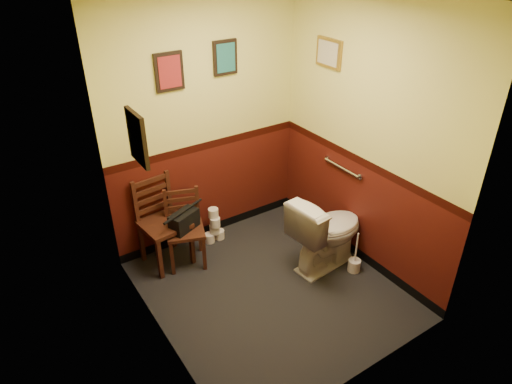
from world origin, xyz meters
The scene contains 16 objects.
floor centered at (0.00, 0.00, 0.00)m, with size 2.20×2.40×0.00m, color black.
wall_back centered at (0.00, 1.20, 1.35)m, with size 2.20×2.70×0.00m, color #49130D.
wall_front centered at (0.00, -1.20, 1.35)m, with size 2.20×2.70×0.00m, color #49130D.
wall_left centered at (-1.10, 0.00, 1.35)m, with size 2.40×2.70×0.00m, color #49130D.
wall_right centered at (1.10, 0.00, 1.35)m, with size 2.40×2.70×0.00m, color #49130D.
grab_bar centered at (1.07, 0.25, 0.95)m, with size 0.05×0.56×0.06m.
framed_print_back_a centered at (-0.35, 1.18, 1.95)m, with size 0.28×0.04×0.36m.
framed_print_back_b centered at (0.25, 1.18, 2.00)m, with size 0.26×0.04×0.34m.
framed_print_left centered at (-1.08, 0.10, 1.85)m, with size 0.04×0.30×0.38m.
framed_print_right centered at (1.08, 0.60, 2.05)m, with size 0.04×0.34×0.28m.
toilet centered at (0.72, 0.02, 0.41)m, with size 0.47×0.84×0.82m, color white.
toilet_brush centered at (0.90, -0.24, 0.08)m, with size 0.13×0.13×0.47m.
chair_left centered at (-0.66, 1.02, 0.48)m, with size 0.49×0.49×0.95m.
chair_right centered at (-0.47, 0.88, 0.41)m, with size 0.49×0.49×0.82m.
handbag centered at (-0.48, 0.85, 0.53)m, with size 0.35×0.27×0.23m.
tp_stack centered at (-0.05, 1.03, 0.18)m, with size 0.24×0.15×0.42m.
Camera 1 is at (-2.00, -2.77, 3.11)m, focal length 32.00 mm.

